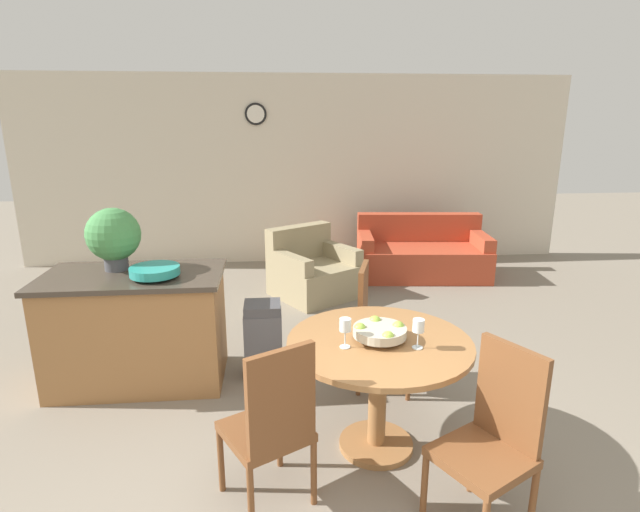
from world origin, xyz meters
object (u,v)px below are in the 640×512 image
at_px(dining_chair_far_side, 376,323).
at_px(trash_bin, 263,340).
at_px(fruit_bowl, 380,331).
at_px(armchair, 313,273).
at_px(dining_table, 379,365).
at_px(teal_bowl, 155,271).
at_px(couch, 421,255).
at_px(kitchen_island, 138,328).
at_px(dining_chair_near_left, 272,422).
at_px(potted_plant, 113,236).
at_px(wine_glass_left, 345,326).
at_px(wine_glass_right, 418,327).
at_px(dining_chair_near_right, 494,434).

relative_size(dining_chair_far_side, trash_bin, 1.54).
relative_size(fruit_bowl, armchair, 0.28).
bearing_deg(dining_table, teal_bowl, 149.06).
height_order(fruit_bowl, couch, fruit_bowl).
distance_m(kitchen_island, armchair, 2.49).
height_order(dining_chair_far_side, couch, dining_chair_far_side).
distance_m(dining_table, dining_chair_near_left, 0.81).
relative_size(dining_chair_near_left, potted_plant, 2.00).
bearing_deg(couch, teal_bowl, -131.61).
relative_size(dining_table, trash_bin, 1.78).
bearing_deg(potted_plant, dining_chair_far_side, -10.35).
xyz_separation_m(dining_table, dining_chair_far_side, (0.15, 0.80, -0.06)).
bearing_deg(trash_bin, teal_bowl, -173.33).
bearing_deg(armchair, dining_table, -118.76).
xyz_separation_m(wine_glass_left, armchair, (0.05, 3.05, -0.62)).
height_order(wine_glass_left, wine_glass_right, same).
bearing_deg(dining_chair_far_side, wine_glass_right, 19.72).
height_order(dining_table, wine_glass_left, wine_glass_left).
height_order(dining_chair_near_left, teal_bowl, teal_bowl).
xyz_separation_m(fruit_bowl, armchair, (-0.18, 2.97, -0.54)).
distance_m(dining_chair_near_left, armchair, 3.47).
bearing_deg(couch, wine_glass_left, -107.78).
xyz_separation_m(dining_chair_near_left, wine_glass_right, (0.87, 0.33, 0.37)).
height_order(dining_chair_far_side, teal_bowl, teal_bowl).
bearing_deg(teal_bowl, dining_table, -30.94).
bearing_deg(dining_chair_near_right, dining_chair_far_side, -16.65).
bearing_deg(dining_chair_near_left, couch, 34.95).
xyz_separation_m(dining_table, trash_bin, (-0.74, 1.02, -0.27)).
relative_size(dining_chair_near_left, dining_chair_near_right, 1.00).
distance_m(dining_table, fruit_bowl, 0.23).
relative_size(trash_bin, armchair, 0.55).
bearing_deg(potted_plant, fruit_bowl, -31.64).
distance_m(dining_chair_near_right, wine_glass_left, 0.98).
relative_size(dining_chair_far_side, fruit_bowl, 3.00).
distance_m(dining_chair_near_left, wine_glass_right, 1.00).
bearing_deg(kitchen_island, trash_bin, -1.27).
xyz_separation_m(dining_chair_far_side, fruit_bowl, (-0.15, -0.80, 0.29)).
distance_m(trash_bin, couch, 3.36).
relative_size(wine_glass_left, armchair, 0.16).
distance_m(dining_chair_near_left, potted_plant, 2.15).
height_order(dining_chair_near_left, trash_bin, dining_chair_near_left).
distance_m(fruit_bowl, couch, 3.92).
distance_m(dining_chair_near_right, armchair, 3.70).
bearing_deg(trash_bin, couch, 51.09).
relative_size(kitchen_island, potted_plant, 2.78).
relative_size(dining_table, wine_glass_right, 6.27).
bearing_deg(dining_chair_near_left, wine_glass_right, -7.93).
relative_size(dining_table, dining_chair_far_side, 1.16).
bearing_deg(kitchen_island, dining_chair_far_side, -7.31).
xyz_separation_m(wine_glass_left, potted_plant, (-1.67, 1.25, 0.30)).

